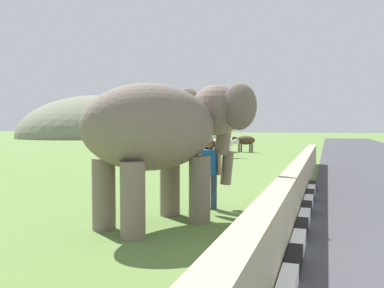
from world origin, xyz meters
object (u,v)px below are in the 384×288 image
at_px(cow_near, 222,144).
at_px(cow_mid, 245,141).
at_px(elephant, 167,129).
at_px(person_handler, 210,170).
at_px(bus_white, 176,124).

bearing_deg(cow_near, cow_mid, -2.53).
xyz_separation_m(elephant, cow_near, (16.13, 2.97, -1.03)).
bearing_deg(person_handler, cow_near, 13.26).
distance_m(elephant, bus_white, 20.17).
bearing_deg(elephant, person_handler, -15.67).
bearing_deg(cow_near, elephant, -169.57).
bearing_deg(elephant, cow_near, 10.43).
distance_m(person_handler, cow_mid, 20.51).
bearing_deg(cow_mid, elephant, -172.92).
relative_size(elephant, bus_white, 0.43).
bearing_deg(person_handler, bus_white, 23.42).
height_order(cow_near, cow_mid, same).
xyz_separation_m(person_handler, cow_mid, (20.26, 3.17, -0.06)).
xyz_separation_m(elephant, cow_mid, (21.87, 2.72, -1.03)).
bearing_deg(cow_near, bus_white, 55.72).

